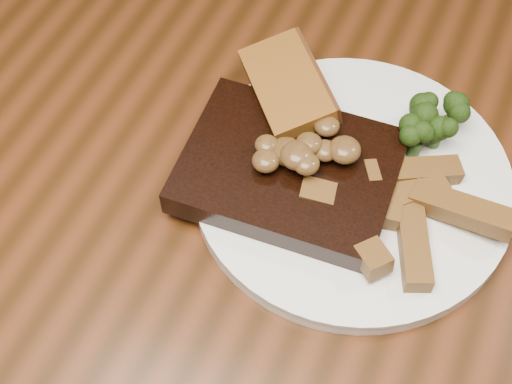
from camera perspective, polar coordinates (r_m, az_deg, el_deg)
dining_table at (r=0.70m, az=-0.22°, el=-5.16°), size 1.60×0.90×0.75m
plate at (r=0.63m, az=7.66°, el=0.74°), size 0.32×0.32×0.01m
steak at (r=0.61m, az=2.65°, el=1.69°), size 0.19×0.15×0.03m
steak_bone at (r=0.58m, az=0.27°, el=-3.10°), size 0.14×0.02×0.02m
mushroom_pile at (r=0.59m, az=3.95°, el=3.78°), size 0.08×0.08×0.03m
garlic_bread at (r=0.66m, az=2.44°, el=7.25°), size 0.11×0.11×0.02m
potato_wedges at (r=0.60m, az=12.43°, el=-1.62°), size 0.11×0.11×0.02m
broccoli_cluster at (r=0.65m, az=13.59°, el=5.00°), size 0.07×0.07×0.04m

